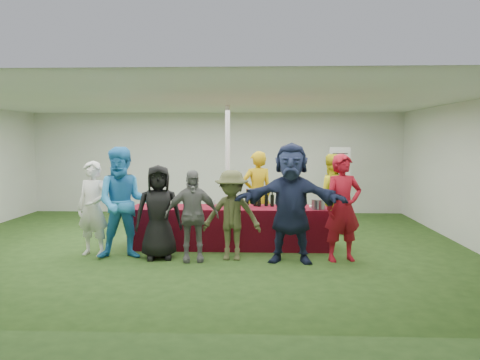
{
  "coord_description": "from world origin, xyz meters",
  "views": [
    {
      "loc": [
        1.17,
        -8.62,
        1.99
      ],
      "look_at": [
        0.82,
        -0.13,
        1.25
      ],
      "focal_mm": 35.0,
      "sensor_mm": 36.0,
      "label": 1
    }
  ],
  "objects_px": {
    "customer_1": "(124,203)",
    "customer_3": "(192,216)",
    "dump_bucket": "(318,204)",
    "customer_2": "(159,212)",
    "customer_4": "(232,215)",
    "staff_back": "(330,194)",
    "serving_table": "(229,227)",
    "customer_6": "(343,208)",
    "customer_0": "(93,209)",
    "wine_list_sign": "(340,167)",
    "customer_5": "(291,203)",
    "staff_pourer": "(257,194)"
  },
  "relations": [
    {
      "from": "customer_1",
      "to": "customer_3",
      "type": "height_order",
      "value": "customer_1"
    },
    {
      "from": "dump_bucket",
      "to": "customer_2",
      "type": "height_order",
      "value": "customer_2"
    },
    {
      "from": "dump_bucket",
      "to": "customer_4",
      "type": "distance_m",
      "value": 1.64
    },
    {
      "from": "staff_back",
      "to": "serving_table",
      "type": "bearing_deg",
      "value": 29.04
    },
    {
      "from": "dump_bucket",
      "to": "customer_6",
      "type": "relative_size",
      "value": 0.13
    },
    {
      "from": "customer_4",
      "to": "serving_table",
      "type": "bearing_deg",
      "value": 100.17
    },
    {
      "from": "customer_2",
      "to": "customer_4",
      "type": "xyz_separation_m",
      "value": [
        1.22,
        -0.01,
        -0.04
      ]
    },
    {
      "from": "dump_bucket",
      "to": "customer_4",
      "type": "height_order",
      "value": "customer_4"
    },
    {
      "from": "customer_3",
      "to": "customer_6",
      "type": "height_order",
      "value": "customer_6"
    },
    {
      "from": "staff_back",
      "to": "customer_6",
      "type": "relative_size",
      "value": 0.96
    },
    {
      "from": "customer_0",
      "to": "customer_1",
      "type": "relative_size",
      "value": 0.87
    },
    {
      "from": "customer_2",
      "to": "wine_list_sign",
      "type": "bearing_deg",
      "value": 33.55
    },
    {
      "from": "customer_0",
      "to": "customer_6",
      "type": "bearing_deg",
      "value": 11.59
    },
    {
      "from": "customer_2",
      "to": "customer_4",
      "type": "bearing_deg",
      "value": -12.68
    },
    {
      "from": "customer_1",
      "to": "customer_5",
      "type": "bearing_deg",
      "value": -12.46
    },
    {
      "from": "customer_3",
      "to": "customer_5",
      "type": "distance_m",
      "value": 1.63
    },
    {
      "from": "customer_0",
      "to": "customer_3",
      "type": "xyz_separation_m",
      "value": [
        1.74,
        -0.3,
        -0.06
      ]
    },
    {
      "from": "dump_bucket",
      "to": "customer_4",
      "type": "xyz_separation_m",
      "value": [
        -1.5,
        -0.66,
        -0.1
      ]
    },
    {
      "from": "staff_back",
      "to": "customer_0",
      "type": "height_order",
      "value": "staff_back"
    },
    {
      "from": "dump_bucket",
      "to": "customer_0",
      "type": "height_order",
      "value": "customer_0"
    },
    {
      "from": "customer_0",
      "to": "customer_4",
      "type": "xyz_separation_m",
      "value": [
        2.39,
        -0.18,
        -0.07
      ]
    },
    {
      "from": "staff_back",
      "to": "customer_6",
      "type": "distance_m",
      "value": 2.22
    },
    {
      "from": "customer_1",
      "to": "serving_table",
      "type": "bearing_deg",
      "value": 16.71
    },
    {
      "from": "customer_1",
      "to": "customer_2",
      "type": "relative_size",
      "value": 1.19
    },
    {
      "from": "customer_2",
      "to": "staff_pourer",
      "type": "bearing_deg",
      "value": 38.03
    },
    {
      "from": "staff_pourer",
      "to": "customer_3",
      "type": "bearing_deg",
      "value": 44.77
    },
    {
      "from": "serving_table",
      "to": "customer_4",
      "type": "relative_size",
      "value": 2.42
    },
    {
      "from": "serving_table",
      "to": "staff_pourer",
      "type": "relative_size",
      "value": 2.06
    },
    {
      "from": "staff_back",
      "to": "customer_1",
      "type": "distance_m",
      "value": 4.35
    },
    {
      "from": "customer_0",
      "to": "customer_5",
      "type": "height_order",
      "value": "customer_5"
    },
    {
      "from": "customer_0",
      "to": "customer_2",
      "type": "height_order",
      "value": "customer_0"
    },
    {
      "from": "customer_2",
      "to": "customer_4",
      "type": "height_order",
      "value": "customer_2"
    },
    {
      "from": "serving_table",
      "to": "customer_1",
      "type": "relative_size",
      "value": 1.93
    },
    {
      "from": "customer_4",
      "to": "customer_6",
      "type": "relative_size",
      "value": 0.85
    },
    {
      "from": "staff_back",
      "to": "customer_0",
      "type": "bearing_deg",
      "value": 20.96
    },
    {
      "from": "staff_back",
      "to": "wine_list_sign",
      "type": "bearing_deg",
      "value": -110.84
    },
    {
      "from": "dump_bucket",
      "to": "staff_pourer",
      "type": "distance_m",
      "value": 1.7
    },
    {
      "from": "staff_back",
      "to": "customer_0",
      "type": "xyz_separation_m",
      "value": [
        -4.33,
        -2.03,
        -0.03
      ]
    },
    {
      "from": "staff_pourer",
      "to": "customer_4",
      "type": "relative_size",
      "value": 1.18
    },
    {
      "from": "dump_bucket",
      "to": "staff_pourer",
      "type": "height_order",
      "value": "staff_pourer"
    },
    {
      "from": "customer_4",
      "to": "staff_back",
      "type": "bearing_deg",
      "value": 52.41
    },
    {
      "from": "serving_table",
      "to": "customer_6",
      "type": "height_order",
      "value": "customer_6"
    },
    {
      "from": "customer_6",
      "to": "customer_0",
      "type": "bearing_deg",
      "value": 160.79
    },
    {
      "from": "dump_bucket",
      "to": "customer_2",
      "type": "xyz_separation_m",
      "value": [
        -2.72,
        -0.64,
        -0.06
      ]
    },
    {
      "from": "serving_table",
      "to": "staff_pourer",
      "type": "bearing_deg",
      "value": 64.81
    },
    {
      "from": "dump_bucket",
      "to": "staff_pourer",
      "type": "relative_size",
      "value": 0.13
    },
    {
      "from": "staff_back",
      "to": "customer_4",
      "type": "relative_size",
      "value": 1.13
    },
    {
      "from": "customer_1",
      "to": "customer_2",
      "type": "bearing_deg",
      "value": -10.15
    },
    {
      "from": "customer_3",
      "to": "customer_6",
      "type": "relative_size",
      "value": 0.85
    },
    {
      "from": "customer_1",
      "to": "customer_6",
      "type": "relative_size",
      "value": 1.06
    }
  ]
}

